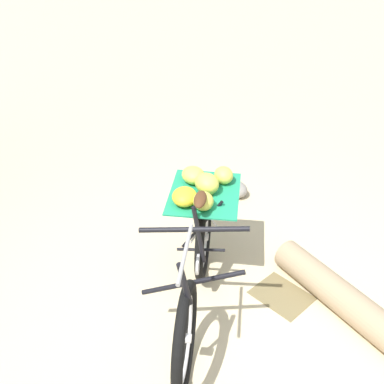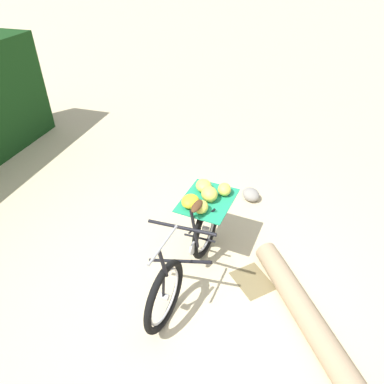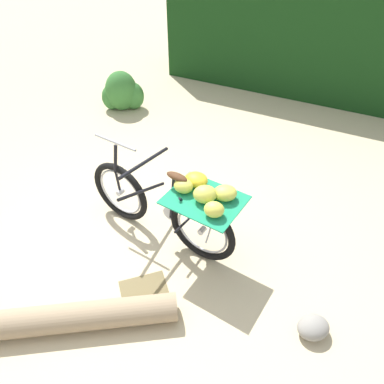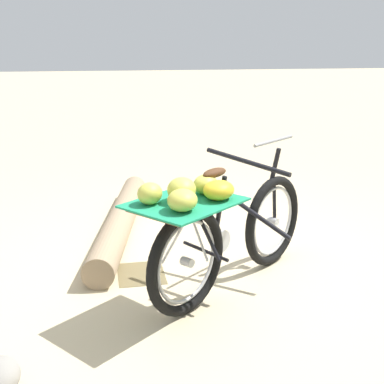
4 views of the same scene
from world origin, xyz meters
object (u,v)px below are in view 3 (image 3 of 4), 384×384
(fallen_log, at_px, (38,321))
(shrub_cluster, at_px, (122,93))
(bicycle, at_px, (170,205))
(path_stone, at_px, (313,327))

(fallen_log, distance_m, shrub_cluster, 3.99)
(fallen_log, xyz_separation_m, shrub_cluster, (-1.38, -3.74, 0.16))
(bicycle, xyz_separation_m, path_stone, (-0.86, 1.40, -0.41))
(shrub_cluster, bearing_deg, fallen_log, 69.80)
(shrub_cluster, height_order, path_stone, shrub_cluster)
(fallen_log, distance_m, path_stone, 2.33)
(fallen_log, height_order, shrub_cluster, shrub_cluster)
(fallen_log, bearing_deg, bicycle, -154.16)
(shrub_cluster, xyz_separation_m, path_stone, (-0.83, 4.49, -0.20))
(shrub_cluster, relative_size, path_stone, 2.45)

